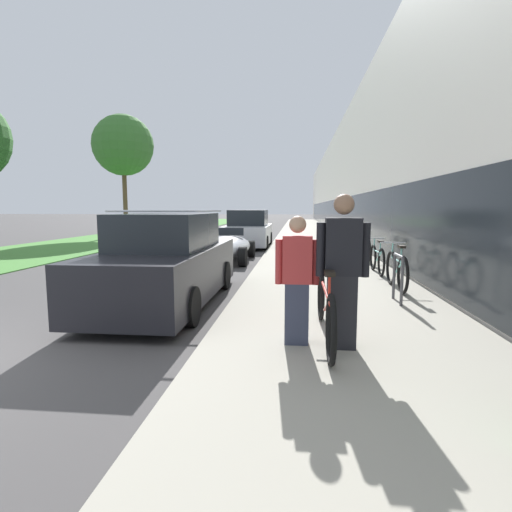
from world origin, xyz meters
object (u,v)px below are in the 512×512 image
at_px(person_rider, 342,272).
at_px(cruiser_bike_nearest, 397,270).
at_px(vintage_roadster_curbside, 224,247).
at_px(street_tree_far, 123,146).
at_px(cruiser_bike_farthest, 365,248).
at_px(parked_sedan_curbside, 168,263).
at_px(person_bystander, 297,280).
at_px(parked_sedan_far, 248,230).
at_px(tandem_bicycle, 325,307).
at_px(bike_rack_hoop, 398,273).
at_px(cruiser_bike_middle, 377,259).

relative_size(person_rider, cruiser_bike_nearest, 1.05).
bearing_deg(vintage_roadster_curbside, street_tree_far, 125.82).
xyz_separation_m(cruiser_bike_nearest, cruiser_bike_farthest, (0.09, 4.40, 0.01)).
relative_size(cruiser_bike_nearest, parked_sedan_curbside, 0.37).
bearing_deg(person_bystander, cruiser_bike_farthest, 75.06).
bearing_deg(person_bystander, parked_sedan_far, 99.42).
relative_size(tandem_bicycle, vintage_roadster_curbside, 0.63).
xyz_separation_m(parked_sedan_curbside, street_tree_far, (-8.63, 17.80, 4.92)).
bearing_deg(tandem_bicycle, bike_rack_hoop, 56.52).
distance_m(cruiser_bike_nearest, parked_sedan_far, 10.49).
bearing_deg(cruiser_bike_farthest, person_rider, -101.23).
bearing_deg(cruiser_bike_middle, tandem_bicycle, -107.45).
bearing_deg(person_rider, cruiser_bike_nearest, 67.39).
relative_size(person_bystander, cruiser_bike_farthest, 0.82).
bearing_deg(parked_sedan_far, tandem_bicycle, -78.90).
height_order(cruiser_bike_middle, street_tree_far, street_tree_far).
distance_m(cruiser_bike_middle, parked_sedan_curbside, 5.45).
bearing_deg(parked_sedan_curbside, cruiser_bike_nearest, 15.85).
relative_size(cruiser_bike_middle, cruiser_bike_farthest, 0.91).
distance_m(person_bystander, cruiser_bike_farthest, 8.19).
relative_size(person_bystander, parked_sedan_curbside, 0.34).
distance_m(tandem_bicycle, bike_rack_hoop, 2.54).
bearing_deg(vintage_roadster_curbside, cruiser_bike_middle, -30.85).
relative_size(bike_rack_hoop, street_tree_far, 0.11).
distance_m(person_bystander, parked_sedan_curbside, 3.27).
bearing_deg(bike_rack_hoop, tandem_bicycle, -123.48).
xyz_separation_m(tandem_bicycle, parked_sedan_far, (-2.53, 12.90, 0.24)).
bearing_deg(street_tree_far, vintage_roadster_curbside, -54.18).
xyz_separation_m(tandem_bicycle, person_rider, (0.17, -0.30, 0.50)).
distance_m(person_rider, bike_rack_hoop, 2.74).
height_order(tandem_bicycle, person_rider, person_rider).
xyz_separation_m(cruiser_bike_nearest, vintage_roadster_curbside, (-4.39, 4.64, -0.02)).
bearing_deg(bike_rack_hoop, vintage_roadster_curbside, 125.38).
distance_m(cruiser_bike_nearest, vintage_roadster_curbside, 6.39).
xyz_separation_m(tandem_bicycle, bike_rack_hoop, (1.40, 2.12, 0.11)).
distance_m(cruiser_bike_middle, street_tree_far, 20.19).
distance_m(cruiser_bike_nearest, cruiser_bike_farthest, 4.40).
relative_size(tandem_bicycle, person_bystander, 1.61).
bearing_deg(person_bystander, cruiser_bike_middle, 69.87).
bearing_deg(street_tree_far, person_rider, -60.30).
distance_m(person_rider, vintage_roadster_curbside, 8.74).
height_order(person_rider, parked_sedan_far, person_rider).
distance_m(tandem_bicycle, cruiser_bike_nearest, 3.69).
relative_size(person_bystander, bike_rack_hoop, 1.83).
relative_size(cruiser_bike_farthest, parked_sedan_curbside, 0.41).
relative_size(cruiser_bike_middle, parked_sedan_far, 0.42).
xyz_separation_m(cruiser_bike_middle, street_tree_far, (-13.00, 14.55, 5.19)).
relative_size(cruiser_bike_middle, parked_sedan_curbside, 0.38).
bearing_deg(street_tree_far, bike_rack_hoop, -54.32).
relative_size(vintage_roadster_curbside, parked_sedan_far, 0.95).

